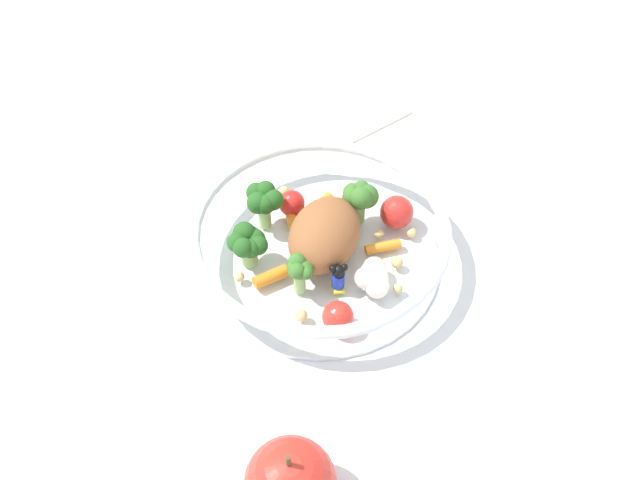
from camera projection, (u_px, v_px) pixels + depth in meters
ground_plane at (325, 250)px, 0.65m from camera, size 2.40×2.40×0.00m
food_container at (321, 238)px, 0.62m from camera, size 0.25×0.25×0.06m
folded_napkin at (344, 101)px, 0.81m from camera, size 0.12×0.14×0.01m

